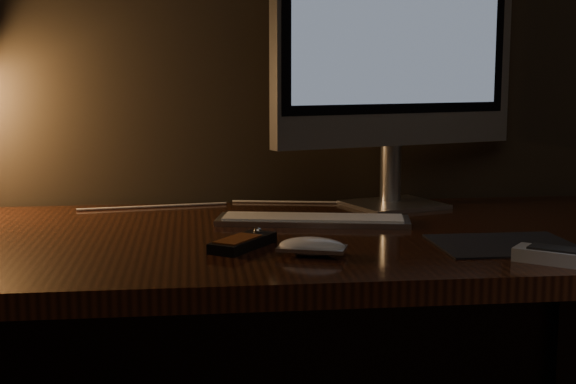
{
  "coord_description": "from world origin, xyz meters",
  "views": [
    {
      "loc": [
        -0.16,
        0.36,
        1.05
      ],
      "look_at": [
        0.01,
        1.73,
        0.85
      ],
      "focal_mm": 50.0,
      "sensor_mm": 36.0,
      "label": 1
    }
  ],
  "objects": [
    {
      "name": "desk",
      "position": [
        0.0,
        1.93,
        0.62
      ],
      "size": [
        1.6,
        0.75,
        0.75
      ],
      "color": "#32160B",
      "rests_on": "ground"
    },
    {
      "name": "mousepad",
      "position": [
        0.39,
        1.7,
        0.75
      ],
      "size": [
        0.25,
        0.2,
        0.0
      ],
      "primitive_type": "cube",
      "rotation": [
        0.0,
        0.0,
        -0.0
      ],
      "color": "black",
      "rests_on": "desk"
    },
    {
      "name": "cable",
      "position": [
        -0.08,
        2.18,
        0.75
      ],
      "size": [
        0.65,
        0.04,
        0.01
      ],
      "primitive_type": "cylinder",
      "rotation": [
        0.0,
        1.57,
        -0.06
      ],
      "color": "white",
      "rests_on": "desk"
    },
    {
      "name": "monitor",
      "position": [
        0.3,
        2.12,
        1.13
      ],
      "size": [
        0.59,
        0.24,
        0.64
      ],
      "rotation": [
        0.0,
        0.0,
        0.33
      ],
      "color": "silver",
      "rests_on": "desk"
    },
    {
      "name": "media_remote",
      "position": [
        -0.07,
        1.73,
        0.76
      ],
      "size": [
        0.13,
        0.15,
        0.03
      ],
      "rotation": [
        0.0,
        0.0,
        0.96
      ],
      "color": "black",
      "rests_on": "desk"
    },
    {
      "name": "keyboard",
      "position": [
        0.08,
        1.95,
        0.76
      ],
      "size": [
        0.4,
        0.19,
        0.01
      ],
      "primitive_type": "cube",
      "rotation": [
        0.0,
        0.0,
        -0.21
      ],
      "color": "silver",
      "rests_on": "desk"
    },
    {
      "name": "mouse",
      "position": [
        0.04,
        1.66,
        0.76
      ],
      "size": [
        0.13,
        0.09,
        0.02
      ],
      "primitive_type": "ellipsoid",
      "rotation": [
        0.0,
        0.0,
        -0.33
      ],
      "color": "white",
      "rests_on": "desk"
    }
  ]
}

